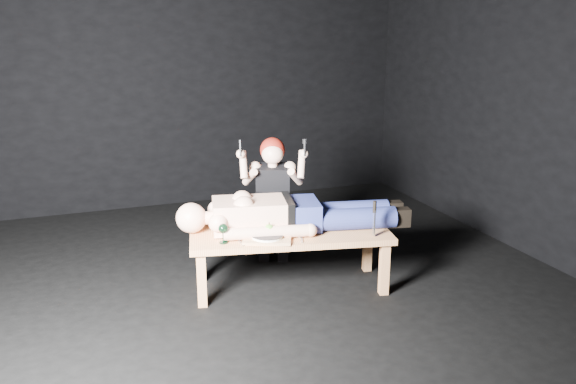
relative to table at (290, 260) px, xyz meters
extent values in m
plane|color=black|center=(-0.30, 0.04, -0.23)|extent=(5.00, 5.00, 0.00)
plane|color=black|center=(-0.30, 2.54, 1.27)|extent=(5.00, 0.00, 5.00)
cube|color=tan|center=(0.00, 0.00, 0.00)|extent=(1.58, 0.85, 0.45)
cube|color=tan|center=(-0.22, -0.10, 0.24)|extent=(0.41, 0.36, 0.02)
cylinder|color=white|center=(-0.22, -0.10, 0.25)|extent=(0.30, 0.30, 0.02)
sphere|color=#53922D|center=(-0.20, -0.09, 0.30)|extent=(0.07, 0.07, 0.07)
cube|color=#B2B2B7|center=(-0.42, -0.08, 0.23)|extent=(0.02, 0.16, 0.01)
cube|color=#B2B2B7|center=(0.02, -0.18, 0.23)|extent=(0.07, 0.16, 0.01)
cube|color=#B2B2B7|center=(-0.02, -0.09, 0.23)|extent=(0.12, 0.13, 0.01)
camera|label=1|loc=(-1.47, -3.93, 1.73)|focal=36.81mm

